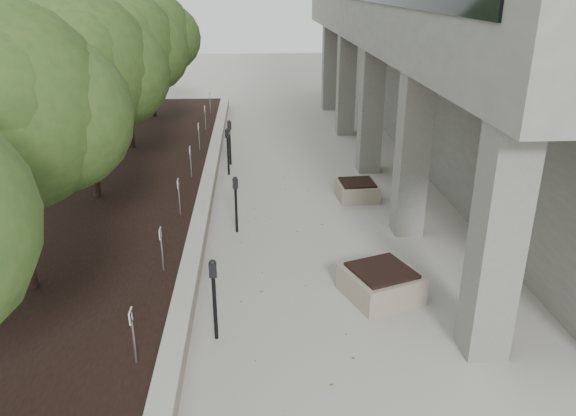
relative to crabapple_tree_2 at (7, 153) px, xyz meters
name	(u,v)px	position (x,y,z in m)	size (l,w,h in m)	color
ground	(288,398)	(4.80, -3.00, -3.12)	(90.00, 90.00, 0.00)	#B0AAA1
retaining_wall	(208,187)	(2.97, 6.00, -2.87)	(0.39, 26.00, 0.50)	tan
planting_bed	(83,191)	(-0.70, 6.00, -2.92)	(7.00, 26.00, 0.40)	black
crabapple_tree_2	(7,153)	(0.00, 0.00, 0.00)	(4.60, 4.00, 5.44)	#2E491C
crabapple_tree_3	(84,98)	(0.00, 5.00, 0.00)	(4.60, 4.00, 5.44)	#2E491C
crabapple_tree_4	(124,70)	(0.00, 10.00, 0.00)	(4.60, 4.00, 5.44)	#2E491C
crabapple_tree_5	(149,53)	(0.00, 15.00, 0.00)	(4.60, 4.00, 5.44)	#2E491C
parking_sign_2	(133,337)	(2.45, -2.50, -2.24)	(0.04, 0.22, 0.96)	black
parking_sign_3	(162,250)	(2.45, 0.50, -2.24)	(0.04, 0.22, 0.96)	black
parking_sign_4	(179,197)	(2.45, 3.50, -2.24)	(0.04, 0.22, 0.96)	black
parking_sign_5	(191,162)	(2.45, 6.50, -2.24)	(0.04, 0.22, 0.96)	black
parking_sign_6	(199,137)	(2.45, 9.50, -2.24)	(0.04, 0.22, 0.96)	black
parking_sign_7	(205,118)	(2.45, 12.50, -2.24)	(0.04, 0.22, 0.96)	black
parking_sign_8	(210,103)	(2.45, 15.50, -2.24)	(0.04, 0.22, 0.96)	black
parking_meter_2	(214,300)	(3.62, -1.36, -2.33)	(0.16, 0.11, 1.58)	black
parking_meter_3	(236,205)	(3.89, 3.23, -2.37)	(0.15, 0.11, 1.49)	black
parking_meter_4	(230,143)	(3.55, 8.96, -2.33)	(0.16, 0.11, 1.58)	black
parking_meter_5	(228,152)	(3.53, 7.85, -2.33)	(0.16, 0.11, 1.57)	black
planter_front	(381,282)	(6.85, -0.11, -2.81)	(1.33, 1.33, 0.62)	tan
planter_back	(357,190)	(7.37, 5.41, -2.86)	(1.13, 1.13, 0.53)	tan
berry_scatter	(270,252)	(4.70, 2.00, -3.11)	(3.30, 14.10, 0.02)	maroon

